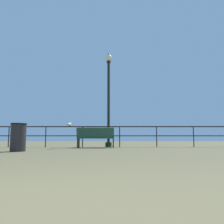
{
  "coord_description": "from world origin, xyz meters",
  "views": [
    {
      "loc": [
        0.51,
        -1.19,
        0.43
      ],
      "look_at": [
        0.47,
        9.22,
        1.59
      ],
      "focal_mm": 37.27,
      "sensor_mm": 36.0,
      "label": 1
    }
  ],
  "objects_px": {
    "bench_near_left": "(97,137)",
    "trash_bin": "(19,137)",
    "lamppost_center": "(109,92)",
    "seagull_on_rail": "(70,124)"
  },
  "relations": [
    {
      "from": "bench_near_left",
      "to": "seagull_on_rail",
      "type": "xyz_separation_m",
      "value": [
        -1.29,
        0.72,
        0.59
      ]
    },
    {
      "from": "lamppost_center",
      "to": "bench_near_left",
      "type": "bearing_deg",
      "value": -119.46
    },
    {
      "from": "lamppost_center",
      "to": "trash_bin",
      "type": "bearing_deg",
      "value": -127.07
    },
    {
      "from": "bench_near_left",
      "to": "trash_bin",
      "type": "relative_size",
      "value": 1.84
    },
    {
      "from": "bench_near_left",
      "to": "seagull_on_rail",
      "type": "relative_size",
      "value": 4.13
    },
    {
      "from": "lamppost_center",
      "to": "seagull_on_rail",
      "type": "height_order",
      "value": "lamppost_center"
    },
    {
      "from": "bench_near_left",
      "to": "trash_bin",
      "type": "bearing_deg",
      "value": -129.45
    },
    {
      "from": "bench_near_left",
      "to": "lamppost_center",
      "type": "height_order",
      "value": "lamppost_center"
    },
    {
      "from": "seagull_on_rail",
      "to": "trash_bin",
      "type": "relative_size",
      "value": 0.45
    },
    {
      "from": "lamppost_center",
      "to": "seagull_on_rail",
      "type": "xyz_separation_m",
      "value": [
        -1.84,
        -0.25,
        -1.58
      ]
    }
  ]
}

